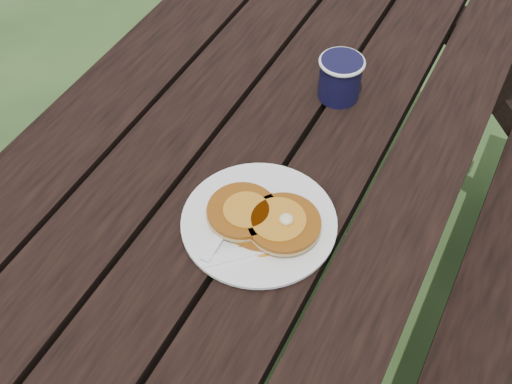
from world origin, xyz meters
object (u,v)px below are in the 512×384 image
at_px(plate, 259,223).
at_px(coffee_cup, 340,76).
at_px(picnic_table, 256,255).
at_px(pancake_stack, 264,219).

height_order(plate, coffee_cup, coffee_cup).
relative_size(picnic_table, coffee_cup, 20.11).
distance_m(picnic_table, plate, 0.44).
relative_size(picnic_table, pancake_stack, 9.45).
bearing_deg(picnic_table, pancake_stack, -58.84).
xyz_separation_m(plate, coffee_cup, (-0.01, 0.36, 0.05)).
distance_m(pancake_stack, coffee_cup, 0.36).
bearing_deg(pancake_stack, plate, 167.27).
height_order(picnic_table, coffee_cup, coffee_cup).
height_order(plate, pancake_stack, pancake_stack).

